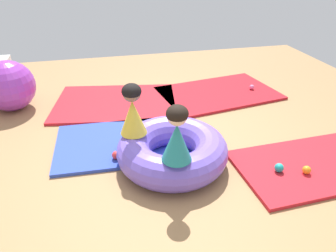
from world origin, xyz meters
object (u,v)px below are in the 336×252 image
play_ball_teal (279,168)px  exercise_ball_large (9,86)px  child_in_yellow (133,110)px  inflatable_cushion (172,150)px  play_ball_red (116,155)px  play_ball_orange (307,170)px  child_in_teal (177,134)px  play_ball_pink (252,87)px

play_ball_teal → exercise_ball_large: size_ratio=0.13×
child_in_yellow → inflatable_cushion: bearing=-88.3°
inflatable_cushion → child_in_yellow: 0.60m
play_ball_red → play_ball_teal: bearing=-20.9°
play_ball_orange → play_ball_red: 1.99m
child_in_yellow → child_in_teal: 0.65m
play_ball_pink → play_ball_red: 2.74m
child_in_yellow → play_ball_orange: 1.87m
play_ball_pink → play_ball_red: size_ratio=0.85×
inflatable_cushion → play_ball_red: 0.62m
play_ball_teal → play_ball_orange: bearing=-19.7°
child_in_teal → play_ball_orange: child_in_teal is taller
play_ball_orange → child_in_yellow: bearing=157.5°
play_ball_orange → child_in_teal: bearing=175.0°
child_in_yellow → child_in_teal: bearing=-126.0°
inflatable_cushion → play_ball_red: bearing=162.9°
child_in_yellow → play_ball_orange: bearing=-87.6°
child_in_teal → child_in_yellow: bearing=114.6°
child_in_yellow → play_ball_orange: (1.65, -0.68, -0.54)m
play_ball_pink → play_ball_red: (-2.32, -1.46, 0.01)m
inflatable_cushion → exercise_ball_large: (-1.91, 1.84, 0.18)m
child_in_yellow → play_ball_red: (-0.21, 0.02, -0.53)m
inflatable_cushion → play_ball_orange: inflatable_cushion is taller
child_in_yellow → play_ball_orange: child_in_yellow is taller
child_in_yellow → play_ball_teal: bearing=-88.1°
play_ball_pink → play_ball_orange: bearing=-102.0°
play_ball_teal → exercise_ball_large: (-2.93, 2.27, 0.27)m
play_ball_orange → inflatable_cushion: bearing=157.7°
play_ball_teal → play_ball_orange: 0.27m
inflatable_cushion → child_in_teal: 0.60m
play_ball_orange → exercise_ball_large: exercise_ball_large is taller
exercise_ball_large → child_in_yellow: bearing=-47.6°
child_in_teal → play_ball_orange: bearing=-9.5°
play_ball_red → child_in_yellow: bearing=-5.1°
child_in_yellow → exercise_ball_large: bearing=67.3°
child_in_teal → play_ball_red: child_in_teal is taller
play_ball_orange → play_ball_pink: bearing=78.0°
child_in_yellow → play_ball_orange: size_ratio=6.40×
play_ball_red → exercise_ball_large: 2.14m
play_ball_teal → play_ball_orange: size_ratio=1.10×
play_ball_teal → play_ball_red: size_ratio=1.03×
play_ball_red → exercise_ball_large: size_ratio=0.13×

